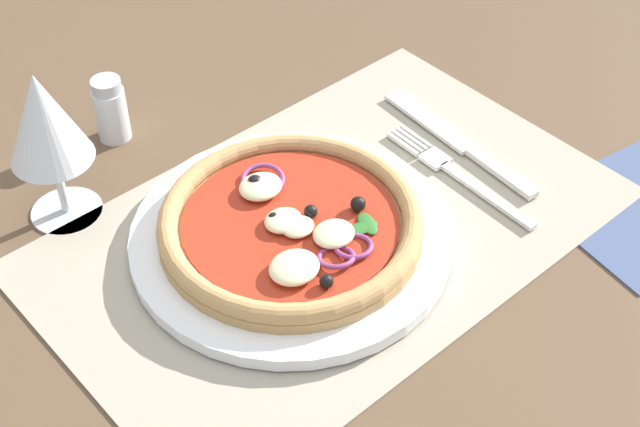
{
  "coord_description": "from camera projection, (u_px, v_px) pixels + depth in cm",
  "views": [
    {
      "loc": [
        -39.67,
        -43.3,
        57.09
      ],
      "look_at": [
        -1.17,
        0.0,
        2.65
      ],
      "focal_mm": 51.92,
      "sensor_mm": 36.0,
      "label": 1
    }
  ],
  "objects": [
    {
      "name": "ground_plane",
      "position": [
        330.0,
        239.0,
        0.83
      ],
      "size": [
        190.0,
        140.0,
        2.4
      ],
      "primitive_type": "cube",
      "color": "brown"
    },
    {
      "name": "plate",
      "position": [
        291.0,
        237.0,
        0.8
      ],
      "size": [
        27.78,
        27.78,
        1.25
      ],
      "primitive_type": "cylinder",
      "color": "white",
      "rests_on": "placemat"
    },
    {
      "name": "knife",
      "position": [
        457.0,
        140.0,
        0.9
      ],
      "size": [
        3.21,
        20.07,
        0.62
      ],
      "rotation": [
        0.0,
        0.0,
        1.49
      ],
      "color": "silver",
      "rests_on": "placemat"
    },
    {
      "name": "fork",
      "position": [
        452.0,
        170.0,
        0.87
      ],
      "size": [
        2.41,
        18.04,
        0.44
      ],
      "rotation": [
        0.0,
        0.0,
        1.53
      ],
      "color": "silver",
      "rests_on": "placemat"
    },
    {
      "name": "placemat",
      "position": [
        330.0,
        228.0,
        0.82
      ],
      "size": [
        50.48,
        31.91,
        0.4
      ],
      "primitive_type": "cube",
      "color": "#A39984",
      "rests_on": "ground_plane"
    },
    {
      "name": "wine_glass",
      "position": [
        44.0,
        122.0,
        0.77
      ],
      "size": [
        7.2,
        7.2,
        14.9
      ],
      "color": "silver",
      "rests_on": "ground_plane"
    },
    {
      "name": "pepper_shaker",
      "position": [
        111.0,
        110.0,
        0.89
      ],
      "size": [
        3.2,
        3.2,
        6.7
      ],
      "color": "silver",
      "rests_on": "ground_plane"
    },
    {
      "name": "pizza",
      "position": [
        291.0,
        223.0,
        0.78
      ],
      "size": [
        22.7,
        22.7,
        2.7
      ],
      "color": "tan",
      "rests_on": "plate"
    }
  ]
}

